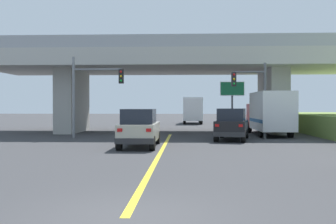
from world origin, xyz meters
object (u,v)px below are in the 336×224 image
Objects in this scene: suv_lead at (140,128)px; semi_truck_distant at (193,110)px; suv_crossing at (232,124)px; traffic_signal_farside at (91,87)px; highway_sign at (232,94)px; traffic_signal_nearside at (253,91)px; box_truck at (270,113)px.

semi_truck_distant is at bearing 83.50° from suv_lead.
traffic_signal_farside is at bearing -176.27° from suv_crossing.
highway_sign is (5.94, 9.34, 2.08)m from suv_lead.
traffic_signal_nearside is (6.92, 5.79, 2.17)m from suv_lead.
box_truck is 1.50× the size of traffic_signal_nearside.
traffic_signal_nearside is at bearing 39.90° from suv_lead.
traffic_signal_farside is 1.32× the size of highway_sign.
highway_sign reaches higher than suv_crossing.
box_truck is at bearing -74.91° from semi_truck_distant.
traffic_signal_nearside is 3.68m from highway_sign.
suv_crossing is 0.85× the size of traffic_signal_farside.
suv_lead is 12.46m from box_truck.
highway_sign is 0.61× the size of semi_truck_distant.
traffic_signal_nearside reaches higher than highway_sign.
box_truck is 1.37× the size of traffic_signal_farside.
traffic_signal_farside is at bearing 179.80° from traffic_signal_nearside.
traffic_signal_farside is (-3.98, 5.82, 2.43)m from suv_lead.
traffic_signal_farside is (-12.63, -3.12, 1.78)m from box_truck.
box_truck is at bearing 64.37° from suv_crossing.
traffic_signal_nearside is at bearing -74.53° from highway_sign.
traffic_signal_nearside reaches higher than suv_lead.
highway_sign is (9.92, 3.51, -0.35)m from traffic_signal_farside.
traffic_signal_nearside reaches higher than box_truck.
suv_crossing is 9.75m from traffic_signal_farside.
suv_lead is at bearing -122.46° from highway_sign.
traffic_signal_nearside is 10.90m from traffic_signal_farside.
suv_crossing is 24.35m from semi_truck_distant.
highway_sign is at bearing -82.25° from semi_truck_distant.
suv_lead is 7.07m from suv_crossing.
traffic_signal_farside reaches higher than semi_truck_distant.
suv_crossing is 0.93× the size of traffic_signal_nearside.
semi_truck_distant is (-2.09, 24.26, 0.65)m from suv_crossing.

